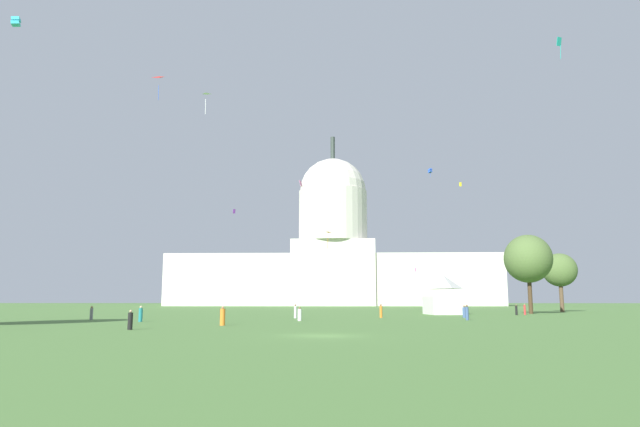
{
  "coord_description": "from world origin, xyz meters",
  "views": [
    {
      "loc": [
        1.18,
        -36.84,
        2.27
      ],
      "look_at": [
        -3.47,
        90.51,
        22.0
      ],
      "focal_mm": 31.47,
      "sensor_mm": 36.0,
      "label": 1
    }
  ],
  "objects_px": {
    "person_white_near_tent": "(295,312)",
    "kite_white_mid": "(206,96)",
    "person_orange_mid_right": "(223,317)",
    "kite_cyan_high": "(16,22)",
    "person_grey_front_center": "(91,313)",
    "person_orange_lawn_far_left": "(381,311)",
    "kite_turquoise_high": "(559,43)",
    "kite_red_mid": "(160,81)",
    "person_black_lawn_far_right": "(516,310)",
    "kite_orange_low": "(326,234)",
    "kite_magenta_low": "(415,272)",
    "person_red_near_tree_east": "(525,310)",
    "person_denim_edge_east": "(464,312)",
    "tree_east_far": "(560,270)",
    "person_white_back_center": "(300,315)",
    "kite_violet_mid": "(234,211)",
    "event_tent": "(442,294)",
    "kite_pink_mid": "(301,184)",
    "person_teal_front_left": "(141,315)",
    "person_denim_deep_crowd": "(467,313)",
    "kite_yellow_high": "(460,184)",
    "tree_east_near": "(528,259)",
    "capitol_building": "(333,254)",
    "person_black_front_right": "(130,321)",
    "kite_blue_high": "(430,171)"
  },
  "relations": [
    {
      "from": "kite_cyan_high",
      "to": "kite_white_mid",
      "type": "bearing_deg",
      "value": -88.74
    },
    {
      "from": "tree_east_near",
      "to": "person_orange_mid_right",
      "type": "relative_size",
      "value": 7.7
    },
    {
      "from": "person_orange_lawn_far_left",
      "to": "kite_white_mid",
      "type": "height_order",
      "value": "kite_white_mid"
    },
    {
      "from": "person_teal_front_left",
      "to": "person_red_near_tree_east",
      "type": "height_order",
      "value": "person_red_near_tree_east"
    },
    {
      "from": "kite_red_mid",
      "to": "person_black_lawn_far_right",
      "type": "bearing_deg",
      "value": -163.94
    },
    {
      "from": "person_red_near_tree_east",
      "to": "kite_orange_low",
      "type": "xyz_separation_m",
      "value": [
        -30.92,
        -0.67,
        11.88
      ]
    },
    {
      "from": "event_tent",
      "to": "person_grey_front_center",
      "type": "height_order",
      "value": "event_tent"
    },
    {
      "from": "event_tent",
      "to": "kite_orange_low",
      "type": "distance_m",
      "value": 21.11
    },
    {
      "from": "tree_east_far",
      "to": "person_white_back_center",
      "type": "xyz_separation_m",
      "value": [
        -47.74,
        -49.74,
        -7.39
      ]
    },
    {
      "from": "person_grey_front_center",
      "to": "kite_magenta_low",
      "type": "xyz_separation_m",
      "value": [
        52.44,
        113.04,
        10.43
      ]
    },
    {
      "from": "person_white_near_tent",
      "to": "kite_pink_mid",
      "type": "height_order",
      "value": "kite_pink_mid"
    },
    {
      "from": "person_black_lawn_far_right",
      "to": "person_orange_lawn_far_left",
      "type": "height_order",
      "value": "person_orange_lawn_far_left"
    },
    {
      "from": "person_teal_front_left",
      "to": "person_orange_mid_right",
      "type": "height_order",
      "value": "person_orange_mid_right"
    },
    {
      "from": "person_grey_front_center",
      "to": "kite_turquoise_high",
      "type": "height_order",
      "value": "kite_turquoise_high"
    },
    {
      "from": "kite_yellow_high",
      "to": "person_grey_front_center",
      "type": "bearing_deg",
      "value": 132.36
    },
    {
      "from": "person_denim_deep_crowd",
      "to": "person_orange_mid_right",
      "type": "height_order",
      "value": "person_denim_deep_crowd"
    },
    {
      "from": "person_white_back_center",
      "to": "kite_blue_high",
      "type": "distance_m",
      "value": 91.49
    },
    {
      "from": "person_white_back_center",
      "to": "person_teal_front_left",
      "type": "bearing_deg",
      "value": 44.0
    },
    {
      "from": "kite_white_mid",
      "to": "event_tent",
      "type": "bearing_deg",
      "value": 29.08
    },
    {
      "from": "tree_east_far",
      "to": "kite_pink_mid",
      "type": "bearing_deg",
      "value": 173.63
    },
    {
      "from": "person_red_near_tree_east",
      "to": "kite_turquoise_high",
      "type": "height_order",
      "value": "kite_turquoise_high"
    },
    {
      "from": "person_orange_lawn_far_left",
      "to": "kite_turquoise_high",
      "type": "bearing_deg",
      "value": 132.0
    },
    {
      "from": "person_denim_deep_crowd",
      "to": "person_teal_front_left",
      "type": "relative_size",
      "value": 1.05
    },
    {
      "from": "event_tent",
      "to": "kite_cyan_high",
      "type": "bearing_deg",
      "value": -161.36
    },
    {
      "from": "capitol_building",
      "to": "person_black_front_right",
      "type": "height_order",
      "value": "capitol_building"
    },
    {
      "from": "person_white_near_tent",
      "to": "person_orange_lawn_far_left",
      "type": "distance_m",
      "value": 11.13
    },
    {
      "from": "event_tent",
      "to": "kite_cyan_high",
      "type": "height_order",
      "value": "kite_cyan_high"
    },
    {
      "from": "kite_pink_mid",
      "to": "kite_cyan_high",
      "type": "distance_m",
      "value": 63.06
    },
    {
      "from": "person_red_near_tree_east",
      "to": "kite_red_mid",
      "type": "height_order",
      "value": "kite_red_mid"
    },
    {
      "from": "person_black_lawn_far_right",
      "to": "kite_cyan_high",
      "type": "distance_m",
      "value": 80.44
    },
    {
      "from": "person_denim_deep_crowd",
      "to": "person_black_lawn_far_right",
      "type": "height_order",
      "value": "person_denim_deep_crowd"
    },
    {
      "from": "kite_orange_low",
      "to": "kite_cyan_high",
      "type": "bearing_deg",
      "value": -21.49
    },
    {
      "from": "person_black_lawn_far_right",
      "to": "kite_orange_low",
      "type": "distance_m",
      "value": 31.48
    },
    {
      "from": "capitol_building",
      "to": "person_orange_lawn_far_left",
      "type": "height_order",
      "value": "capitol_building"
    },
    {
      "from": "person_orange_mid_right",
      "to": "kite_violet_mid",
      "type": "distance_m",
      "value": 118.03
    },
    {
      "from": "person_denim_deep_crowd",
      "to": "person_black_lawn_far_right",
      "type": "relative_size",
      "value": 1.1
    },
    {
      "from": "person_orange_mid_right",
      "to": "kite_red_mid",
      "type": "height_order",
      "value": "kite_red_mid"
    },
    {
      "from": "person_red_near_tree_east",
      "to": "person_denim_edge_east",
      "type": "bearing_deg",
      "value": -34.6
    },
    {
      "from": "tree_east_far",
      "to": "person_red_near_tree_east",
      "type": "bearing_deg",
      "value": -122.44
    },
    {
      "from": "person_white_near_tent",
      "to": "kite_white_mid",
      "type": "xyz_separation_m",
      "value": [
        -12.62,
        0.81,
        29.15
      ]
    },
    {
      "from": "kite_turquoise_high",
      "to": "person_orange_lawn_far_left",
      "type": "bearing_deg",
      "value": 5.21
    },
    {
      "from": "person_orange_lawn_far_left",
      "to": "kite_turquoise_high",
      "type": "distance_m",
      "value": 43.32
    },
    {
      "from": "person_red_near_tree_east",
      "to": "kite_turquoise_high",
      "type": "distance_m",
      "value": 39.74
    },
    {
      "from": "person_denim_edge_east",
      "to": "kite_turquoise_high",
      "type": "distance_m",
      "value": 38.4
    },
    {
      "from": "person_orange_mid_right",
      "to": "kite_cyan_high",
      "type": "relative_size",
      "value": 1.39
    },
    {
      "from": "person_white_near_tent",
      "to": "kite_blue_high",
      "type": "bearing_deg",
      "value": -80.67
    },
    {
      "from": "person_orange_lawn_far_left",
      "to": "kite_red_mid",
      "type": "distance_m",
      "value": 47.05
    },
    {
      "from": "person_black_lawn_far_right",
      "to": "person_white_back_center",
      "type": "height_order",
      "value": "person_black_lawn_far_right"
    },
    {
      "from": "event_tent",
      "to": "kite_turquoise_high",
      "type": "xyz_separation_m",
      "value": [
        13.28,
        -19.59,
        33.29
      ]
    },
    {
      "from": "person_grey_front_center",
      "to": "kite_white_mid",
      "type": "height_order",
      "value": "kite_white_mid"
    }
  ]
}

